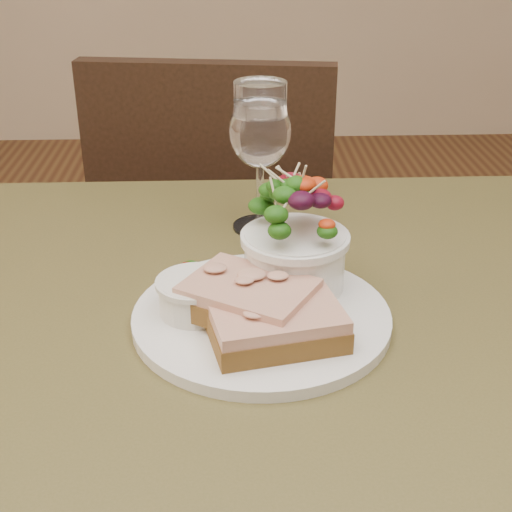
{
  "coord_description": "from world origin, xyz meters",
  "views": [
    {
      "loc": [
        -0.03,
        -0.61,
        1.13
      ],
      "look_at": [
        -0.01,
        0.03,
        0.81
      ],
      "focal_mm": 50.0,
      "sensor_mm": 36.0,
      "label": 1
    }
  ],
  "objects_px": {
    "cafe_table": "(264,400)",
    "sandwich_back": "(249,298)",
    "sandwich_front": "(275,322)",
    "chair_far": "(226,328)",
    "wine_glass": "(260,136)",
    "ramekin": "(195,294)",
    "dinner_plate": "(262,317)",
    "salad_bowl": "(295,235)"
  },
  "relations": [
    {
      "from": "dinner_plate",
      "to": "sandwich_back",
      "type": "relative_size",
      "value": 1.74
    },
    {
      "from": "sandwich_back",
      "to": "salad_bowl",
      "type": "relative_size",
      "value": 1.17
    },
    {
      "from": "wine_glass",
      "to": "sandwich_front",
      "type": "bearing_deg",
      "value": -89.61
    },
    {
      "from": "dinner_plate",
      "to": "sandwich_back",
      "type": "xyz_separation_m",
      "value": [
        -0.01,
        -0.01,
        0.03
      ]
    },
    {
      "from": "sandwich_back",
      "to": "wine_glass",
      "type": "xyz_separation_m",
      "value": [
        0.02,
        0.24,
        0.09
      ]
    },
    {
      "from": "chair_far",
      "to": "wine_glass",
      "type": "xyz_separation_m",
      "value": [
        0.05,
        -0.48,
        0.58
      ]
    },
    {
      "from": "ramekin",
      "to": "wine_glass",
      "type": "distance_m",
      "value": 0.25
    },
    {
      "from": "ramekin",
      "to": "salad_bowl",
      "type": "bearing_deg",
      "value": 25.46
    },
    {
      "from": "wine_glass",
      "to": "salad_bowl",
      "type": "bearing_deg",
      "value": -80.84
    },
    {
      "from": "sandwich_front",
      "to": "sandwich_back",
      "type": "height_order",
      "value": "sandwich_back"
    },
    {
      "from": "ramekin",
      "to": "wine_glass",
      "type": "bearing_deg",
      "value": 71.65
    },
    {
      "from": "dinner_plate",
      "to": "ramekin",
      "type": "height_order",
      "value": "ramekin"
    },
    {
      "from": "wine_glass",
      "to": "dinner_plate",
      "type": "bearing_deg",
      "value": -92.21
    },
    {
      "from": "cafe_table",
      "to": "salad_bowl",
      "type": "distance_m",
      "value": 0.18
    },
    {
      "from": "ramekin",
      "to": "sandwich_back",
      "type": "bearing_deg",
      "value": -18.9
    },
    {
      "from": "dinner_plate",
      "to": "sandwich_back",
      "type": "bearing_deg",
      "value": -132.78
    },
    {
      "from": "chair_far",
      "to": "salad_bowl",
      "type": "xyz_separation_m",
      "value": [
        0.08,
        -0.65,
        0.53
      ]
    },
    {
      "from": "ramekin",
      "to": "salad_bowl",
      "type": "relative_size",
      "value": 0.57
    },
    {
      "from": "cafe_table",
      "to": "sandwich_back",
      "type": "relative_size",
      "value": 5.37
    },
    {
      "from": "cafe_table",
      "to": "wine_glass",
      "type": "height_order",
      "value": "wine_glass"
    },
    {
      "from": "dinner_plate",
      "to": "ramekin",
      "type": "xyz_separation_m",
      "value": [
        -0.07,
        0.0,
        0.03
      ]
    },
    {
      "from": "sandwich_front",
      "to": "sandwich_back",
      "type": "bearing_deg",
      "value": 114.44
    },
    {
      "from": "dinner_plate",
      "to": "sandwich_front",
      "type": "distance_m",
      "value": 0.05
    },
    {
      "from": "sandwich_front",
      "to": "dinner_plate",
      "type": "bearing_deg",
      "value": 90.91
    },
    {
      "from": "salad_bowl",
      "to": "chair_far",
      "type": "bearing_deg",
      "value": 96.93
    },
    {
      "from": "salad_bowl",
      "to": "sandwich_back",
      "type": "bearing_deg",
      "value": -126.87
    },
    {
      "from": "ramekin",
      "to": "chair_far",
      "type": "bearing_deg",
      "value": 88.06
    },
    {
      "from": "sandwich_front",
      "to": "wine_glass",
      "type": "bearing_deg",
      "value": 78.29
    },
    {
      "from": "cafe_table",
      "to": "wine_glass",
      "type": "xyz_separation_m",
      "value": [
        0.01,
        0.22,
        0.22
      ]
    },
    {
      "from": "cafe_table",
      "to": "salad_bowl",
      "type": "xyz_separation_m",
      "value": [
        0.03,
        0.05,
        0.17
      ]
    },
    {
      "from": "sandwich_front",
      "to": "wine_glass",
      "type": "xyz_separation_m",
      "value": [
        -0.0,
        0.27,
        0.09
      ]
    },
    {
      "from": "cafe_table",
      "to": "sandwich_front",
      "type": "distance_m",
      "value": 0.14
    },
    {
      "from": "sandwich_back",
      "to": "salad_bowl",
      "type": "xyz_separation_m",
      "value": [
        0.05,
        0.07,
        0.03
      ]
    },
    {
      "from": "chair_far",
      "to": "sandwich_back",
      "type": "distance_m",
      "value": 0.87
    },
    {
      "from": "chair_far",
      "to": "ramekin",
      "type": "bearing_deg",
      "value": 95.99
    },
    {
      "from": "sandwich_back",
      "to": "ramekin",
      "type": "height_order",
      "value": "sandwich_back"
    },
    {
      "from": "cafe_table",
      "to": "sandwich_front",
      "type": "bearing_deg",
      "value": -81.35
    },
    {
      "from": "cafe_table",
      "to": "chair_far",
      "type": "xyz_separation_m",
      "value": [
        -0.05,
        0.7,
        -0.36
      ]
    },
    {
      "from": "sandwich_back",
      "to": "salad_bowl",
      "type": "distance_m",
      "value": 0.09
    },
    {
      "from": "ramekin",
      "to": "wine_glass",
      "type": "height_order",
      "value": "wine_glass"
    },
    {
      "from": "ramekin",
      "to": "wine_glass",
      "type": "xyz_separation_m",
      "value": [
        0.07,
        0.22,
        0.09
      ]
    },
    {
      "from": "sandwich_back",
      "to": "sandwich_front",
      "type": "bearing_deg",
      "value": -21.94
    }
  ]
}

